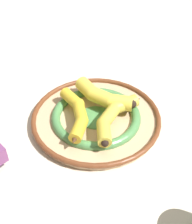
{
  "coord_description": "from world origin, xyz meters",
  "views": [
    {
      "loc": [
        0.48,
        0.36,
        0.57
      ],
      "look_at": [
        -0.01,
        0.01,
        0.03
      ],
      "focal_mm": 50.0,
      "sensor_mm": 36.0,
      "label": 1
    }
  ],
  "objects_px": {
    "decorative_bowl": "(96,118)",
    "banana_b": "(77,114)",
    "banana_a": "(113,116)",
    "banana_c": "(101,95)"
  },
  "relations": [
    {
      "from": "decorative_bowl",
      "to": "banana_b",
      "type": "relative_size",
      "value": 2.18
    },
    {
      "from": "banana_b",
      "to": "decorative_bowl",
      "type": "bearing_deg",
      "value": -78.71
    },
    {
      "from": "banana_a",
      "to": "banana_b",
      "type": "bearing_deg",
      "value": -67.19
    },
    {
      "from": "banana_b",
      "to": "banana_c",
      "type": "relative_size",
      "value": 0.79
    },
    {
      "from": "banana_a",
      "to": "banana_b",
      "type": "height_order",
      "value": "banana_a"
    },
    {
      "from": "banana_b",
      "to": "banana_c",
      "type": "bearing_deg",
      "value": -53.68
    },
    {
      "from": "banana_a",
      "to": "banana_b",
      "type": "relative_size",
      "value": 1.3
    },
    {
      "from": "decorative_bowl",
      "to": "banana_a",
      "type": "height_order",
      "value": "banana_a"
    },
    {
      "from": "decorative_bowl",
      "to": "banana_a",
      "type": "xyz_separation_m",
      "value": [
        -0.0,
        0.05,
        0.03
      ]
    },
    {
      "from": "decorative_bowl",
      "to": "banana_b",
      "type": "xyz_separation_m",
      "value": [
        0.04,
        -0.03,
        0.03
      ]
    }
  ]
}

